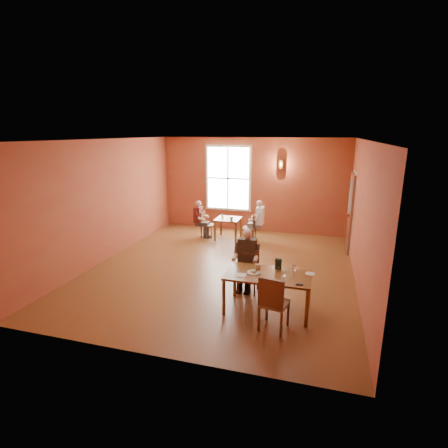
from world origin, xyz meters
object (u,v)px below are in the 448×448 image
(second_table, at_px, (228,229))
(chair_empty, at_px, (274,302))
(diner_white, at_px, (250,221))
(diner_maroon, at_px, (207,219))
(main_table, at_px, (268,292))
(chair_diner_white, at_px, (249,227))
(chair_diner_main, at_px, (248,272))
(chair_diner_maroon, at_px, (208,224))
(diner_main, at_px, (248,264))

(second_table, bearing_deg, chair_empty, -66.04)
(second_table, relative_size, diner_white, 0.61)
(diner_white, xyz_separation_m, diner_maroon, (-1.36, 0.00, -0.04))
(main_table, xyz_separation_m, chair_diner_white, (-1.22, 4.08, 0.05))
(chair_empty, height_order, second_table, chair_empty)
(diner_white, height_order, diner_maroon, diner_white)
(chair_diner_white, bearing_deg, diner_maroon, 90.00)
(chair_diner_main, xyz_separation_m, chair_empty, (0.70, -1.22, 0.05))
(chair_diner_white, bearing_deg, main_table, -163.37)
(chair_empty, bearing_deg, main_table, 119.69)
(chair_diner_white, distance_m, chair_diner_maroon, 1.30)
(main_table, height_order, diner_white, diner_white)
(diner_main, relative_size, chair_diner_maroon, 1.52)
(second_table, distance_m, chair_diner_white, 0.66)
(second_table, bearing_deg, diner_main, -68.41)
(main_table, height_order, chair_diner_main, chair_diner_main)
(chair_diner_white, distance_m, diner_white, 0.19)
(second_table, height_order, diner_white, diner_white)
(chair_empty, bearing_deg, diner_main, 130.94)
(diner_main, xyz_separation_m, chair_diner_white, (-0.72, 3.46, -0.21))
(chair_diner_main, height_order, chair_diner_white, chair_diner_main)
(chair_diner_main, xyz_separation_m, chair_diner_maroon, (-2.02, 3.43, -0.02))
(diner_white, relative_size, chair_diner_maroon, 1.47)
(chair_diner_white, bearing_deg, chair_diner_maroon, 90.00)
(diner_maroon, bearing_deg, chair_empty, 30.57)
(main_table, bearing_deg, chair_diner_maroon, 121.70)
(chair_diner_white, bearing_deg, diner_main, -168.27)
(second_table, xyz_separation_m, chair_diner_white, (0.65, 0.00, 0.09))
(chair_diner_white, relative_size, diner_white, 0.68)
(diner_maroon, bearing_deg, second_table, 90.00)
(diner_main, bearing_deg, chair_empty, 120.33)
(chair_diner_main, height_order, diner_main, diner_main)
(diner_maroon, bearing_deg, chair_diner_maroon, 90.00)
(chair_diner_main, bearing_deg, diner_maroon, -59.13)
(chair_diner_white, xyz_separation_m, chair_diner_maroon, (-1.30, 0.00, -0.00))
(chair_diner_white, bearing_deg, chair_diner_main, -168.17)
(second_table, relative_size, chair_diner_white, 0.89)
(chair_diner_white, bearing_deg, chair_empty, -163.06)
(diner_maroon, bearing_deg, main_table, 32.01)
(main_table, distance_m, chair_diner_maroon, 4.79)
(diner_main, xyz_separation_m, diner_white, (-0.69, 3.46, -0.02))
(chair_diner_main, xyz_separation_m, diner_white, (-0.69, 3.43, 0.17))
(second_table, bearing_deg, chair_diner_white, 0.00)
(chair_diner_main, relative_size, diner_main, 0.69)
(chair_diner_white, height_order, chair_diner_maroon, chair_diner_white)
(diner_maroon, bearing_deg, chair_diner_white, 90.00)
(main_table, distance_m, chair_empty, 0.62)
(diner_white, bearing_deg, chair_diner_main, -168.65)
(second_table, height_order, chair_diner_white, chair_diner_white)
(diner_white, bearing_deg, chair_diner_maroon, 90.00)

